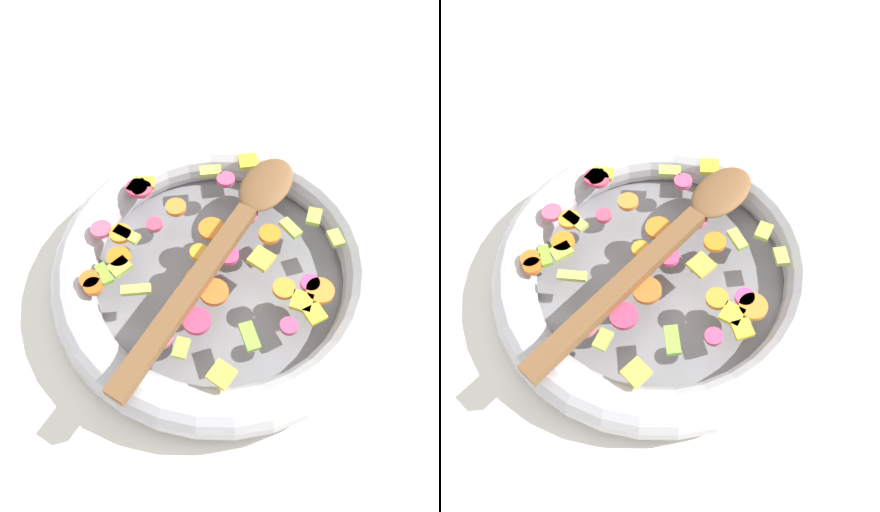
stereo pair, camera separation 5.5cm
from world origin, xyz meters
TOP-DOWN VIEW (x-y plane):
  - ground_plane at (0.00, 0.00)m, footprint 4.00×4.00m
  - skillet at (0.00, 0.00)m, footprint 0.38×0.38m
  - chopped_vegetables at (0.02, 0.00)m, footprint 0.29×0.31m
  - wooden_spoon at (-0.01, -0.02)m, footprint 0.17×0.33m

SIDE VIEW (x-z plane):
  - ground_plane at x=0.00m, z-range 0.00..0.00m
  - skillet at x=0.00m, z-range 0.00..0.05m
  - chopped_vegetables at x=0.02m, z-range 0.05..0.06m
  - wooden_spoon at x=-0.01m, z-range 0.06..0.07m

